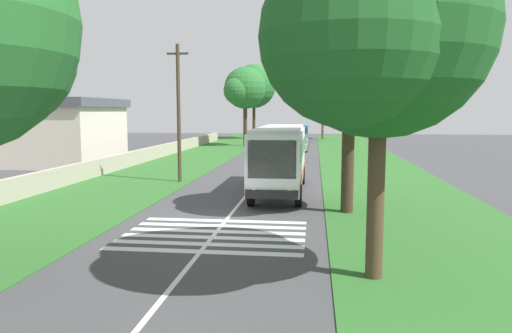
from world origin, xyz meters
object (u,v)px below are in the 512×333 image
at_px(trailing_car_1, 300,145).
at_px(roadside_tree_right_1, 346,61).
at_px(trailing_car_2, 302,141).
at_px(roadside_building, 58,131).
at_px(trailing_minibus_0, 301,132).
at_px(roadside_tree_left_2, 244,89).
at_px(coach_bus, 280,155).
at_px(roadside_tree_right_0, 322,100).
at_px(roadside_tree_left_1, 252,88).
at_px(utility_pole, 179,111).
at_px(roadside_tree_right_2, 372,33).
at_px(trailing_car_0, 293,152).

height_order(trailing_car_1, roadside_tree_right_1, roadside_tree_right_1).
xyz_separation_m(trailing_car_2, roadside_building, (-24.94, 20.51, 2.22)).
relative_size(trailing_minibus_0, roadside_tree_left_2, 0.58).
distance_m(coach_bus, roadside_tree_right_0, 53.31).
relative_size(coach_bus, roadside_tree_right_0, 1.19).
bearing_deg(roadside_tree_right_0, roadside_tree_left_1, 93.22).
height_order(trailing_car_2, utility_pole, utility_pole).
bearing_deg(roadside_tree_left_2, trailing_car_1, -133.71).
relative_size(trailing_minibus_0, roadside_tree_right_2, 0.62).
xyz_separation_m(trailing_car_1, utility_pole, (-25.40, 7.06, 3.92)).
bearing_deg(roadside_tree_left_2, roadside_tree_left_1, 3.54).
distance_m(trailing_car_1, utility_pole, 26.65).
xyz_separation_m(coach_bus, trailing_car_2, (37.65, -0.20, -1.48)).
height_order(roadside_tree_left_1, roadside_building, roadside_tree_left_1).
bearing_deg(trailing_car_1, roadside_tree_right_2, -175.87).
relative_size(roadside_tree_left_1, roadside_tree_right_0, 1.30).
xyz_separation_m(trailing_car_1, roadside_tree_right_1, (-33.89, -2.95, 6.15)).
relative_size(trailing_car_2, roadside_tree_right_1, 0.44).
height_order(trailing_minibus_0, roadside_tree_left_1, roadside_tree_left_1).
bearing_deg(trailing_car_0, roadside_tree_right_0, -5.49).
relative_size(trailing_car_2, trailing_minibus_0, 0.72).
bearing_deg(roadside_tree_right_2, trailing_car_1, 4.13).
height_order(trailing_car_0, trailing_car_1, same).
relative_size(roadside_tree_right_2, roadside_building, 0.98).
distance_m(coach_bus, roadside_tree_right_2, 14.92).
bearing_deg(roadside_tree_right_1, utility_pole, 49.73).
bearing_deg(roadside_building, trailing_car_2, -39.43).
bearing_deg(trailing_minibus_0, roadside_tree_right_1, -176.27).
xyz_separation_m(trailing_car_1, roadside_building, (-16.06, 20.57, 2.22)).
height_order(trailing_car_0, roadside_tree_right_1, roadside_tree_right_1).
xyz_separation_m(trailing_car_1, roadside_tree_left_1, (23.63, 8.60, 7.79)).
relative_size(coach_bus, roadside_tree_right_2, 1.15).
bearing_deg(trailing_car_0, coach_bus, -179.56).
distance_m(trailing_car_0, roadside_tree_left_1, 34.87).
xyz_separation_m(trailing_car_1, trailing_minibus_0, (16.68, 0.34, 0.88)).
relative_size(trailing_car_2, utility_pole, 0.49).
relative_size(trailing_car_1, roadside_tree_right_2, 0.44).
xyz_separation_m(roadside_tree_right_0, roadside_tree_right_2, (-66.89, -0.25, 0.14)).
bearing_deg(roadside_tree_left_1, trailing_minibus_0, -130.11).
distance_m(trailing_car_0, trailing_car_2, 18.23).
bearing_deg(coach_bus, roadside_tree_right_1, -147.88).
relative_size(coach_bus, roadside_tree_right_1, 1.14).
distance_m(trailing_car_0, roadside_tree_right_2, 33.97).
bearing_deg(roadside_building, roadside_tree_right_0, -30.11).
bearing_deg(roadside_tree_right_0, trailing_minibus_0, 157.38).
bearing_deg(trailing_car_1, coach_bus, 179.49).
distance_m(roadside_tree_left_1, roadside_tree_right_2, 67.30).
relative_size(roadside_tree_left_1, utility_pole, 1.39).
relative_size(trailing_car_0, roadside_tree_right_2, 0.44).
height_order(coach_bus, trailing_car_0, coach_bus).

